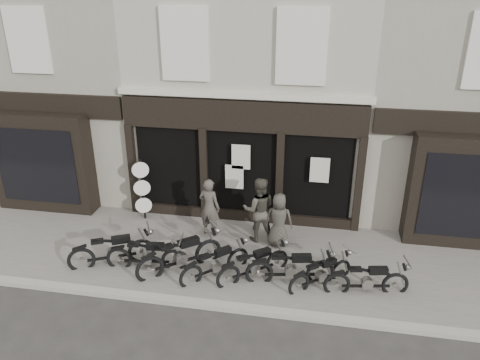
% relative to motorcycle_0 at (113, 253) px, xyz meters
% --- Properties ---
extents(ground_plane, '(90.00, 90.00, 0.00)m').
position_rel_motorcycle_0_xyz_m(ground_plane, '(2.91, 0.08, -0.43)').
color(ground_plane, '#2D2B28').
rests_on(ground_plane, ground).
extents(pavement, '(30.00, 4.20, 0.12)m').
position_rel_motorcycle_0_xyz_m(pavement, '(2.91, 0.98, -0.37)').
color(pavement, '#645E58').
rests_on(pavement, ground_plane).
extents(kerb, '(30.00, 0.25, 0.13)m').
position_rel_motorcycle_0_xyz_m(kerb, '(2.91, -1.17, -0.36)').
color(kerb, gray).
rests_on(kerb, ground_plane).
extents(central_building, '(7.30, 6.22, 8.34)m').
position_rel_motorcycle_0_xyz_m(central_building, '(2.91, 6.03, 3.65)').
color(central_building, '#A7A18F').
rests_on(central_building, ground).
extents(neighbour_left, '(5.60, 6.73, 8.34)m').
position_rel_motorcycle_0_xyz_m(neighbour_left, '(-3.44, 5.98, 3.61)').
color(neighbour_left, gray).
rests_on(neighbour_left, ground).
extents(neighbour_right, '(5.60, 6.73, 8.34)m').
position_rel_motorcycle_0_xyz_m(neighbour_right, '(9.26, 5.98, 3.61)').
color(neighbour_right, gray).
rests_on(neighbour_right, ground).
extents(motorcycle_0, '(2.08, 1.28, 1.08)m').
position_rel_motorcycle_0_xyz_m(motorcycle_0, '(0.00, 0.00, 0.00)').
color(motorcycle_0, black).
rests_on(motorcycle_0, ground).
extents(motorcycle_1, '(2.12, 0.59, 1.02)m').
position_rel_motorcycle_0_xyz_m(motorcycle_1, '(0.96, -0.02, -0.02)').
color(motorcycle_1, black).
rests_on(motorcycle_1, ground).
extents(motorcycle_2, '(1.98, 1.74, 1.14)m').
position_rel_motorcycle_0_xyz_m(motorcycle_2, '(1.84, 0.06, 0.02)').
color(motorcycle_2, black).
rests_on(motorcycle_2, ground).
extents(motorcycle_3, '(1.61, 1.58, 0.97)m').
position_rel_motorcycle_0_xyz_m(motorcycle_3, '(2.78, -0.02, -0.04)').
color(motorcycle_3, black).
rests_on(motorcycle_3, ground).
extents(motorcycle_4, '(1.75, 1.51, 1.00)m').
position_rel_motorcycle_0_xyz_m(motorcycle_4, '(3.75, 0.07, -0.03)').
color(motorcycle_4, black).
rests_on(motorcycle_4, ground).
extents(motorcycle_5, '(2.20, 0.75, 1.06)m').
position_rel_motorcycle_0_xyz_m(motorcycle_5, '(4.68, 0.03, -0.01)').
color(motorcycle_5, black).
rests_on(motorcycle_5, ground).
extents(motorcycle_6, '(1.58, 1.36, 0.90)m').
position_rel_motorcycle_0_xyz_m(motorcycle_6, '(5.42, 0.06, -0.07)').
color(motorcycle_6, black).
rests_on(motorcycle_6, ground).
extents(motorcycle_7, '(2.04, 0.67, 0.98)m').
position_rel_motorcycle_0_xyz_m(motorcycle_7, '(6.51, -0.08, -0.04)').
color(motorcycle_7, black).
rests_on(motorcycle_7, ground).
extents(man_left, '(0.73, 0.57, 1.76)m').
position_rel_motorcycle_0_xyz_m(man_left, '(2.16, 1.93, 0.57)').
color(man_left, '#443F38').
rests_on(man_left, pavement).
extents(man_centre, '(1.05, 0.89, 1.91)m').
position_rel_motorcycle_0_xyz_m(man_centre, '(3.60, 1.91, 0.65)').
color(man_centre, '#413E34').
rests_on(man_centre, pavement).
extents(man_right, '(0.77, 0.50, 1.57)m').
position_rel_motorcycle_0_xyz_m(man_right, '(4.19, 1.70, 0.48)').
color(man_right, '#37342E').
rests_on(man_right, pavement).
extents(advert_sign_post, '(0.49, 0.33, 2.10)m').
position_rel_motorcycle_0_xyz_m(advert_sign_post, '(-0.08, 2.52, 0.59)').
color(advert_sign_post, black).
rests_on(advert_sign_post, ground).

